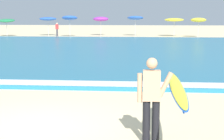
{
  "coord_description": "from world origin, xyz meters",
  "views": [
    {
      "loc": [
        2.52,
        -8.09,
        2.56
      ],
      "look_at": [
        1.66,
        1.62,
        1.1
      ],
      "focal_mm": 59.78,
      "sensor_mm": 36.0,
      "label": 1
    }
  ],
  "objects_px": {
    "beach_umbrella_2": "(70,18)",
    "beach_umbrella_5": "(174,20)",
    "beach_umbrella_4": "(135,18)",
    "beach_umbrella_0": "(7,21)",
    "beach_umbrella_6": "(199,20)",
    "beach_umbrella_3": "(101,19)",
    "beachgoer_near_row_left": "(57,29)",
    "surfer_with_board": "(164,93)",
    "beach_umbrella_1": "(48,19)"
  },
  "relations": [
    {
      "from": "surfer_with_board",
      "to": "beach_umbrella_0",
      "type": "relative_size",
      "value": 1.41
    },
    {
      "from": "beach_umbrella_4",
      "to": "beach_umbrella_1",
      "type": "bearing_deg",
      "value": -177.37
    },
    {
      "from": "beachgoer_near_row_left",
      "to": "surfer_with_board",
      "type": "bearing_deg",
      "value": -73.45
    },
    {
      "from": "beach_umbrella_3",
      "to": "beach_umbrella_6",
      "type": "bearing_deg",
      "value": -13.45
    },
    {
      "from": "beach_umbrella_1",
      "to": "beachgoer_near_row_left",
      "type": "xyz_separation_m",
      "value": [
        1.27,
        -0.84,
        -1.16
      ]
    },
    {
      "from": "beach_umbrella_2",
      "to": "beach_umbrella_4",
      "type": "xyz_separation_m",
      "value": [
        7.4,
        2.21,
        -0.03
      ]
    },
    {
      "from": "beach_umbrella_0",
      "to": "beachgoer_near_row_left",
      "type": "xyz_separation_m",
      "value": [
        5.7,
        0.9,
        -0.98
      ]
    },
    {
      "from": "beach_umbrella_1",
      "to": "beach_umbrella_2",
      "type": "height_order",
      "value": "beach_umbrella_2"
    },
    {
      "from": "surfer_with_board",
      "to": "beach_umbrella_2",
      "type": "distance_m",
      "value": 36.09
    },
    {
      "from": "beach_umbrella_4",
      "to": "beachgoer_near_row_left",
      "type": "distance_m",
      "value": 9.29
    },
    {
      "from": "beach_umbrella_1",
      "to": "beachgoer_near_row_left",
      "type": "distance_m",
      "value": 1.92
    },
    {
      "from": "surfer_with_board",
      "to": "beach_umbrella_4",
      "type": "distance_m",
      "value": 37.21
    },
    {
      "from": "beach_umbrella_3",
      "to": "beach_umbrella_5",
      "type": "distance_m",
      "value": 8.75
    },
    {
      "from": "beach_umbrella_1",
      "to": "beach_umbrella_5",
      "type": "relative_size",
      "value": 1.01
    },
    {
      "from": "beach_umbrella_2",
      "to": "beachgoer_near_row_left",
      "type": "relative_size",
      "value": 1.57
    },
    {
      "from": "beach_umbrella_2",
      "to": "beach_umbrella_6",
      "type": "relative_size",
      "value": 1.13
    },
    {
      "from": "beach_umbrella_4",
      "to": "beach_umbrella_2",
      "type": "bearing_deg",
      "value": -163.4
    },
    {
      "from": "beach_umbrella_6",
      "to": "beachgoer_near_row_left",
      "type": "xyz_separation_m",
      "value": [
        -16.16,
        0.75,
        -1.09
      ]
    },
    {
      "from": "beach_umbrella_0",
      "to": "beach_umbrella_6",
      "type": "xyz_separation_m",
      "value": [
        21.87,
        0.15,
        0.11
      ]
    },
    {
      "from": "beach_umbrella_4",
      "to": "beach_umbrella_6",
      "type": "bearing_deg",
      "value": -16.36
    },
    {
      "from": "beachgoer_near_row_left",
      "to": "beach_umbrella_2",
      "type": "bearing_deg",
      "value": -27.42
    },
    {
      "from": "beach_umbrella_2",
      "to": "beach_umbrella_6",
      "type": "bearing_deg",
      "value": 0.54
    },
    {
      "from": "beach_umbrella_3",
      "to": "beach_umbrella_6",
      "type": "distance_m",
      "value": 11.54
    },
    {
      "from": "beachgoer_near_row_left",
      "to": "beach_umbrella_6",
      "type": "bearing_deg",
      "value": -2.67
    },
    {
      "from": "beach_umbrella_2",
      "to": "beach_umbrella_5",
      "type": "distance_m",
      "value": 12.0
    },
    {
      "from": "beach_umbrella_1",
      "to": "beach_umbrella_2",
      "type": "bearing_deg",
      "value": -30.07
    },
    {
      "from": "beach_umbrella_6",
      "to": "beach_umbrella_2",
      "type": "bearing_deg",
      "value": -179.46
    },
    {
      "from": "beach_umbrella_0",
      "to": "beach_umbrella_1",
      "type": "relative_size",
      "value": 0.94
    },
    {
      "from": "beach_umbrella_3",
      "to": "beachgoer_near_row_left",
      "type": "distance_m",
      "value": 5.42
    },
    {
      "from": "surfer_with_board",
      "to": "beach_umbrella_6",
      "type": "relative_size",
      "value": 1.35
    },
    {
      "from": "beach_umbrella_5",
      "to": "beachgoer_near_row_left",
      "type": "bearing_deg",
      "value": -176.99
    },
    {
      "from": "beach_umbrella_1",
      "to": "beach_umbrella_0",
      "type": "bearing_deg",
      "value": -158.53
    },
    {
      "from": "beach_umbrella_4",
      "to": "beachgoer_near_row_left",
      "type": "bearing_deg",
      "value": -171.78
    },
    {
      "from": "surfer_with_board",
      "to": "beach_umbrella_0",
      "type": "distance_m",
      "value": 38.58
    },
    {
      "from": "beach_umbrella_0",
      "to": "beach_umbrella_1",
      "type": "bearing_deg",
      "value": 21.47
    },
    {
      "from": "surfer_with_board",
      "to": "beach_umbrella_5",
      "type": "xyz_separation_m",
      "value": [
        2.95,
        36.56,
        0.89
      ]
    },
    {
      "from": "beach_umbrella_2",
      "to": "beach_umbrella_6",
      "type": "distance_m",
      "value": 14.45
    },
    {
      "from": "beach_umbrella_1",
      "to": "beach_umbrella_6",
      "type": "bearing_deg",
      "value": -5.22
    },
    {
      "from": "surfer_with_board",
      "to": "beach_umbrella_5",
      "type": "relative_size",
      "value": 1.33
    },
    {
      "from": "beach_umbrella_1",
      "to": "beach_umbrella_2",
      "type": "distance_m",
      "value": 3.45
    },
    {
      "from": "beach_umbrella_0",
      "to": "beach_umbrella_6",
      "type": "height_order",
      "value": "beach_umbrella_6"
    },
    {
      "from": "beach_umbrella_1",
      "to": "beach_umbrella_4",
      "type": "relative_size",
      "value": 0.91
    },
    {
      "from": "beach_umbrella_3",
      "to": "beach_umbrella_5",
      "type": "relative_size",
      "value": 1.03
    },
    {
      "from": "beach_umbrella_6",
      "to": "beach_umbrella_4",
      "type": "bearing_deg",
      "value": 163.64
    },
    {
      "from": "beach_umbrella_0",
      "to": "beach_umbrella_5",
      "type": "relative_size",
      "value": 0.95
    },
    {
      "from": "beach_umbrella_0",
      "to": "beach_umbrella_2",
      "type": "xyz_separation_m",
      "value": [
        7.42,
        0.02,
        0.32
      ]
    },
    {
      "from": "beach_umbrella_1",
      "to": "beach_umbrella_4",
      "type": "distance_m",
      "value": 10.39
    },
    {
      "from": "surfer_with_board",
      "to": "beach_umbrella_1",
      "type": "bearing_deg",
      "value": 108.01
    },
    {
      "from": "surfer_with_board",
      "to": "beach_umbrella_2",
      "type": "relative_size",
      "value": 1.19
    },
    {
      "from": "surfer_with_board",
      "to": "beach_umbrella_1",
      "type": "relative_size",
      "value": 1.33
    }
  ]
}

